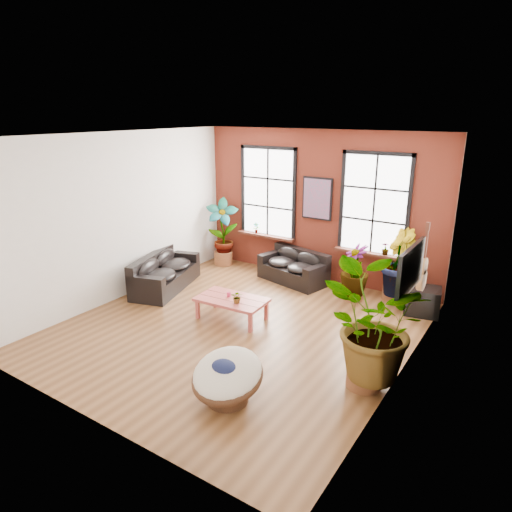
# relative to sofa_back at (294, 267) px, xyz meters

# --- Properties ---
(room) EXTENTS (6.04, 6.54, 3.54)m
(room) POSITION_rel_sofa_back_xyz_m (0.30, -2.58, 1.41)
(room) COLOR brown
(room) RESTS_ON ground
(sofa_back) EXTENTS (1.77, 1.14, 0.75)m
(sofa_back) POSITION_rel_sofa_back_xyz_m (0.00, 0.00, 0.00)
(sofa_back) COLOR black
(sofa_back) RESTS_ON ground
(sofa_left) EXTENTS (1.38, 2.15, 0.79)m
(sofa_left) POSITION_rel_sofa_back_xyz_m (-2.29, -2.02, 0.02)
(sofa_left) COLOR black
(sofa_left) RESTS_ON ground
(coffee_table) EXTENTS (1.39, 0.85, 0.52)m
(coffee_table) POSITION_rel_sofa_back_xyz_m (-0.02, -2.50, 0.04)
(coffee_table) COLOR #A8423C
(coffee_table) RESTS_ON ground
(papasan_chair) EXTENTS (1.01, 1.03, 0.76)m
(papasan_chair) POSITION_rel_sofa_back_xyz_m (1.48, -4.67, 0.05)
(papasan_chair) COLOR #472A19
(papasan_chair) RESTS_ON ground
(poster) EXTENTS (0.74, 0.06, 0.98)m
(poster) POSITION_rel_sofa_back_xyz_m (0.30, 0.45, 1.61)
(poster) COLOR black
(poster) RESTS_ON room
(tv_wall_unit) EXTENTS (0.13, 1.86, 1.20)m
(tv_wall_unit) POSITION_rel_sofa_back_xyz_m (3.23, -2.13, 1.20)
(tv_wall_unit) COLOR black
(tv_wall_unit) RESTS_ON room
(media_box) EXTENTS (0.76, 0.67, 0.55)m
(media_box) POSITION_rel_sofa_back_xyz_m (3.02, -0.22, -0.06)
(media_box) COLOR black
(media_box) RESTS_ON ground
(pot_back_left) EXTENTS (0.63, 0.63, 0.35)m
(pot_back_left) POSITION_rel_sofa_back_xyz_m (-2.16, 0.06, -0.16)
(pot_back_left) COLOR brown
(pot_back_left) RESTS_ON ground
(pot_back_right) EXTENTS (0.59, 0.59, 0.36)m
(pot_back_right) POSITION_rel_sofa_back_xyz_m (2.34, 0.18, -0.16)
(pot_back_right) COLOR brown
(pot_back_right) RESTS_ON ground
(pot_right_wall) EXTENTS (0.58, 0.58, 0.38)m
(pot_right_wall) POSITION_rel_sofa_back_xyz_m (2.95, -3.28, -0.15)
(pot_right_wall) COLOR brown
(pot_right_wall) RESTS_ON ground
(pot_mid) EXTENTS (0.44, 0.44, 0.32)m
(pot_mid) POSITION_rel_sofa_back_xyz_m (1.59, -0.29, -0.18)
(pot_mid) COLOR brown
(pot_mid) RESTS_ON ground
(floor_plant_back_left) EXTENTS (1.02, 0.93, 1.60)m
(floor_plant_back_left) POSITION_rel_sofa_back_xyz_m (-2.18, 0.06, 0.61)
(floor_plant_back_left) COLOR #235215
(floor_plant_back_left) RESTS_ON ground
(floor_plant_back_right) EXTENTS (0.86, 0.96, 1.44)m
(floor_plant_back_right) POSITION_rel_sofa_back_xyz_m (2.34, 0.16, 0.53)
(floor_plant_back_right) COLOR #235215
(floor_plant_back_right) RESTS_ON ground
(floor_plant_right_wall) EXTENTS (1.67, 1.50, 1.66)m
(floor_plant_right_wall) POSITION_rel_sofa_back_xyz_m (2.98, -3.29, 0.65)
(floor_plant_right_wall) COLOR #235215
(floor_plant_right_wall) RESTS_ON ground
(floor_plant_mid) EXTENTS (0.87, 0.87, 1.10)m
(floor_plant_mid) POSITION_rel_sofa_back_xyz_m (1.61, -0.32, 0.35)
(floor_plant_mid) COLOR #235215
(floor_plant_mid) RESTS_ON ground
(table_plant) EXTENTS (0.28, 0.27, 0.25)m
(table_plant) POSITION_rel_sofa_back_xyz_m (0.20, -2.62, 0.22)
(table_plant) COLOR #235215
(table_plant) RESTS_ON coffee_table
(sill_plant_left) EXTENTS (0.17, 0.17, 0.27)m
(sill_plant_left) POSITION_rel_sofa_back_xyz_m (-1.35, 0.40, 0.70)
(sill_plant_left) COLOR #235215
(sill_plant_left) RESTS_ON room
(sill_plant_right) EXTENTS (0.19, 0.19, 0.27)m
(sill_plant_right) POSITION_rel_sofa_back_xyz_m (2.00, 0.40, 0.70)
(sill_plant_right) COLOR #235215
(sill_plant_right) RESTS_ON room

